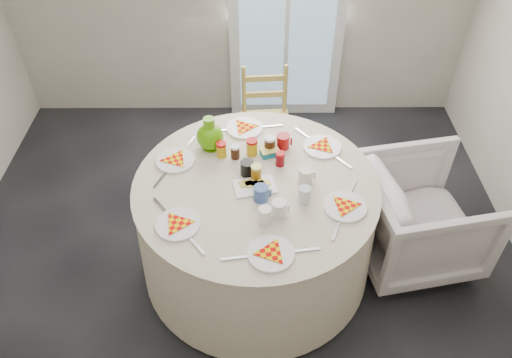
{
  "coord_description": "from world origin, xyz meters",
  "views": [
    {
      "loc": [
        0.11,
        -2.1,
        2.82
      ],
      "look_at": [
        0.12,
        0.09,
        0.8
      ],
      "focal_mm": 35.0,
      "sensor_mm": 36.0,
      "label": 1
    }
  ],
  "objects_px": {
    "wooden_chair": "(266,119)",
    "armchair": "(421,213)",
    "green_pitcher": "(210,134)",
    "table": "(256,227)"
  },
  "relations": [
    {
      "from": "wooden_chair",
      "to": "armchair",
      "type": "xyz_separation_m",
      "value": [
        1.02,
        -0.97,
        -0.08
      ]
    },
    {
      "from": "wooden_chair",
      "to": "armchair",
      "type": "height_order",
      "value": "wooden_chair"
    },
    {
      "from": "armchair",
      "to": "wooden_chair",
      "type": "bearing_deg",
      "value": 35.58
    },
    {
      "from": "wooden_chair",
      "to": "green_pitcher",
      "type": "relative_size",
      "value": 3.86
    },
    {
      "from": "wooden_chair",
      "to": "green_pitcher",
      "type": "bearing_deg",
      "value": -121.55
    },
    {
      "from": "table",
      "to": "wooden_chair",
      "type": "height_order",
      "value": "wooden_chair"
    },
    {
      "from": "table",
      "to": "wooden_chair",
      "type": "bearing_deg",
      "value": 85.38
    },
    {
      "from": "table",
      "to": "armchair",
      "type": "bearing_deg",
      "value": 5.07
    },
    {
      "from": "armchair",
      "to": "green_pitcher",
      "type": "xyz_separation_m",
      "value": [
        -1.4,
        0.25,
        0.48
      ]
    },
    {
      "from": "wooden_chair",
      "to": "green_pitcher",
      "type": "height_order",
      "value": "green_pitcher"
    }
  ]
}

